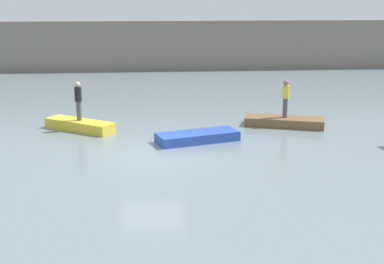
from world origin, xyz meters
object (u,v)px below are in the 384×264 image
rowboat_brown (285,122)px  person_yellow_shirt (286,96)px  rowboat_blue (198,137)px  rowboat_yellow (80,125)px  person_dark_shirt (78,99)px

rowboat_brown → person_yellow_shirt: 1.21m
rowboat_blue → person_yellow_shirt: person_yellow_shirt is taller
rowboat_blue → rowboat_brown: (4.35, 2.37, 0.01)m
rowboat_yellow → person_dark_shirt: person_dark_shirt is taller
rowboat_brown → person_dark_shirt: person_dark_shirt is taller
rowboat_blue → person_yellow_shirt: size_ratio=1.95×
person_dark_shirt → rowboat_blue: bearing=-24.7°
rowboat_brown → person_dark_shirt: bearing=-162.0°
person_yellow_shirt → rowboat_yellow: bearing=179.9°
rowboat_yellow → rowboat_blue: 5.72m
rowboat_blue → rowboat_brown: rowboat_brown is taller
rowboat_yellow → person_yellow_shirt: bearing=34.3°
person_yellow_shirt → person_dark_shirt: 9.54m
rowboat_yellow → rowboat_brown: (9.54, -0.02, -0.02)m
rowboat_blue → person_dark_shirt: size_ratio=1.94×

